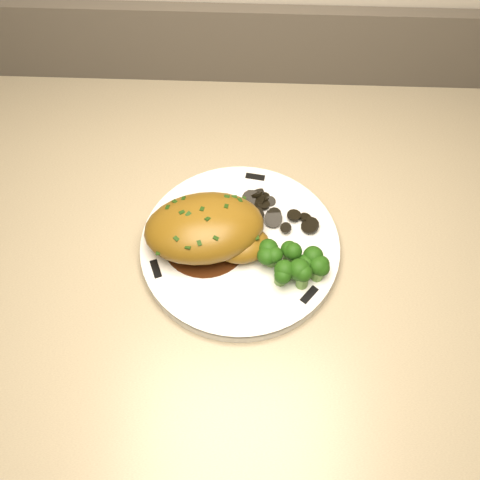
{
  "coord_description": "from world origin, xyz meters",
  "views": [
    {
      "loc": [
        0.28,
        1.3,
        1.58
      ],
      "look_at": [
        0.26,
        1.68,
        0.98
      ],
      "focal_mm": 45.0,
      "sensor_mm": 36.0,
      "label": 1
    }
  ],
  "objects_px": {
    "broccoli_florets": "(295,264)",
    "plate": "(240,248)",
    "counter": "(90,384)",
    "chicken_breast": "(209,230)"
  },
  "relations": [
    {
      "from": "counter",
      "to": "plate",
      "type": "distance_m",
      "value": 0.56
    },
    {
      "from": "counter",
      "to": "broccoli_florets",
      "type": "height_order",
      "value": "counter"
    },
    {
      "from": "chicken_breast",
      "to": "broccoli_florets",
      "type": "relative_size",
      "value": 2.15
    },
    {
      "from": "broccoli_florets",
      "to": "plate",
      "type": "bearing_deg",
      "value": 151.3
    },
    {
      "from": "counter",
      "to": "plate",
      "type": "relative_size",
      "value": 9.22
    },
    {
      "from": "chicken_breast",
      "to": "broccoli_florets",
      "type": "distance_m",
      "value": 0.11
    },
    {
      "from": "plate",
      "to": "chicken_breast",
      "type": "distance_m",
      "value": 0.05
    },
    {
      "from": "counter",
      "to": "broccoli_florets",
      "type": "xyz_separation_m",
      "value": [
        0.35,
        -0.02,
        0.51
      ]
    },
    {
      "from": "plate",
      "to": "broccoli_florets",
      "type": "relative_size",
      "value": 3.23
    },
    {
      "from": "plate",
      "to": "chicken_breast",
      "type": "height_order",
      "value": "chicken_breast"
    }
  ]
}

